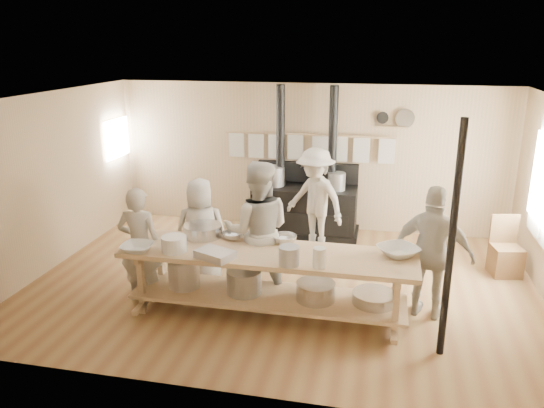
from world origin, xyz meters
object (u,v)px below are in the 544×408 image
Objects in this scene: cook_center at (201,231)px; cook_right at (432,253)px; chair at (505,258)px; cook_far_left at (140,245)px; prep_table at (267,276)px; roasting_pan at (215,254)px; stove at (304,205)px; cook_by_window at (315,199)px; cook_left at (258,231)px.

cook_center is 0.89× the size of cook_right.
cook_far_left is at bearing -169.46° from chair.
roasting_pan reaches higher than prep_table.
cook_far_left is 5.23m from chair.
cook_center is at bearing -116.65° from stove.
cook_center is 3.49× the size of roasting_pan.
cook_right is at bearing 179.83° from cook_far_left.
prep_table is at bearing 27.47° from cook_right.
prep_table is at bearing 128.59° from cook_center.
cook_center is at bearing -175.51° from chair.
cook_far_left reaches higher than prep_table.
roasting_pan is (-0.55, -0.33, 0.38)m from prep_table.
cook_center is 4.45m from chair.
cook_right is at bearing 156.17° from cook_center.
chair is at bearing 21.77° from cook_by_window.
roasting_pan is at bearing -77.05° from cook_by_window.
cook_by_window is 1.94× the size of chair.
cook_center is 3.12m from cook_right.
cook_far_left is at bearing 178.16° from prep_table.
stove is at bearing 150.27° from chair.
cook_far_left is at bearing -119.93° from stove.
cook_far_left is 0.92× the size of cook_right.
cook_far_left is 1.03× the size of cook_center.
chair is (3.15, -1.11, -0.26)m from stove.
cook_right is 2.58m from cook_by_window.
prep_table is 2.14× the size of cook_right.
cook_by_window is at bearing -116.21° from cook_left.
cook_far_left is (-1.71, -2.96, 0.25)m from stove.
prep_table is at bearing -90.04° from stove.
cook_center is 1.73× the size of chair.
stove is at bearing -125.37° from cook_far_left.
cook_by_window reaches higher than roasting_pan.
cook_far_left reaches higher than chair.
cook_by_window is (1.40, 1.56, 0.09)m from cook_center.
cook_right is 2.01m from chair.
cook_center is 1.25m from roasting_pan.
stove is 3.41m from roasting_pan.
cook_right reaches higher than chair.
cook_by_window is at bearing -68.24° from stove.
cook_center reaches higher than roasting_pan.
prep_table is 2.03m from cook_right.
cook_right reaches higher than roasting_pan.
cook_far_left is 0.92× the size of cook_by_window.
cook_right reaches higher than cook_far_left.
prep_table is at bearing 30.84° from roasting_pan.
roasting_pan is at bearing -99.41° from stove.
chair is at bearing 31.10° from roasting_pan.
prep_table is 2.37m from cook_by_window.
prep_table is 4.14× the size of chair.
chair is at bearing 178.02° from cook_center.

